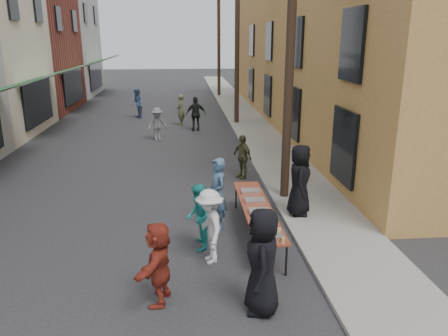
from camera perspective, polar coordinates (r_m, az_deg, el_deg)
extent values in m
plane|color=#28282B|center=(10.43, -12.24, -10.52)|extent=(120.00, 120.00, 0.00)
cube|color=gray|center=(24.93, 3.24, 5.94)|extent=(2.20, 60.00, 0.10)
cube|color=maroon|center=(32.27, -26.72, 13.76)|extent=(8.00, 8.00, 8.00)
cube|color=gray|center=(39.85, -22.70, 15.20)|extent=(8.00, 8.00, 9.00)
cube|color=#B07A3E|center=(25.19, 18.28, 16.60)|extent=(10.00, 28.00, 10.00)
cylinder|color=#2D2116|center=(12.57, 8.68, 15.60)|extent=(0.26, 0.26, 9.00)
cylinder|color=#2D2116|center=(24.39, 1.73, 16.24)|extent=(0.26, 0.26, 9.00)
cylinder|color=#2D2116|center=(36.33, -0.68, 16.40)|extent=(0.26, 0.26, 9.00)
cube|color=maroon|center=(10.62, 4.37, -5.33)|extent=(0.70, 4.00, 0.04)
cylinder|color=black|center=(9.06, 4.48, -12.06)|extent=(0.04, 0.04, 0.71)
cylinder|color=black|center=(9.17, 8.14, -11.81)|extent=(0.04, 0.04, 0.71)
cylinder|color=black|center=(12.45, 1.57, -3.75)|extent=(0.04, 0.04, 0.71)
cylinder|color=black|center=(12.53, 4.21, -3.65)|extent=(0.04, 0.04, 0.71)
cube|color=maroon|center=(9.11, 6.12, -8.85)|extent=(0.50, 0.33, 0.08)
cube|color=#B2B2B7|center=(9.69, 5.37, -7.21)|extent=(0.50, 0.33, 0.08)
cube|color=tan|center=(10.32, 4.65, -5.64)|extent=(0.50, 0.33, 0.08)
cube|color=#B2B2B7|center=(10.96, 4.03, -4.26)|extent=(0.50, 0.33, 0.08)
cube|color=tan|center=(11.61, 3.48, -3.03)|extent=(0.50, 0.33, 0.08)
cylinder|color=#A57F26|center=(8.81, 5.08, -9.76)|extent=(0.07, 0.07, 0.08)
cylinder|color=#A57F26|center=(8.89, 4.97, -9.48)|extent=(0.07, 0.07, 0.08)
cylinder|color=#A57F26|center=(8.98, 4.85, -9.20)|extent=(0.07, 0.07, 0.08)
cylinder|color=tan|center=(8.92, 7.72, -9.34)|extent=(0.08, 0.08, 0.12)
imported|color=black|center=(7.77, 5.05, -12.06)|extent=(0.74, 1.03, 1.95)
imported|color=#41607D|center=(10.99, -0.87, -3.40)|extent=(0.63, 0.78, 1.85)
imported|color=teal|center=(10.00, -3.34, -6.44)|extent=(0.64, 0.79, 1.55)
imported|color=silver|center=(9.41, -1.89, -7.64)|extent=(0.77, 1.15, 1.65)
imported|color=brown|center=(15.04, 2.40, 1.51)|extent=(0.79, 0.96, 1.53)
imported|color=#9A3121|center=(8.16, -8.54, -12.17)|extent=(0.80, 1.53, 1.58)
imported|color=black|center=(11.77, 9.85, -1.56)|extent=(0.82, 1.06, 1.93)
imported|color=slate|center=(20.88, -8.69, 5.68)|extent=(1.15, 0.97, 1.55)
imported|color=black|center=(22.80, -3.68, 7.06)|extent=(1.09, 0.56, 1.78)
imported|color=#5C673B|center=(24.34, -5.70, 7.54)|extent=(0.47, 0.66, 1.71)
imported|color=#47618A|center=(26.92, -11.27, 8.27)|extent=(0.91, 1.04, 1.79)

